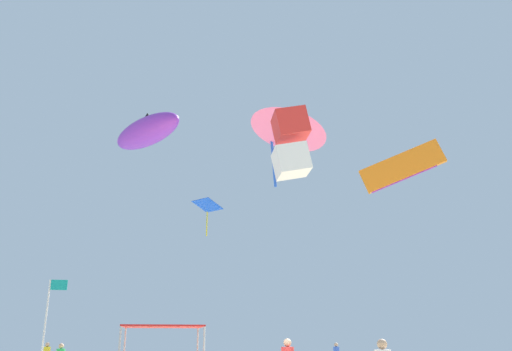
{
  "coord_description": "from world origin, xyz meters",
  "views": [
    {
      "loc": [
        -3.95,
        -17.16,
        1.83
      ],
      "look_at": [
        0.75,
        8.21,
        10.09
      ],
      "focal_mm": 35.99,
      "sensor_mm": 36.0,
      "label": 1
    }
  ],
  "objects": [
    {
      "name": "kite_diamond_blue",
      "position": [
        -0.2,
        26.45,
        12.9
      ],
      "size": [
        2.82,
        2.83,
        3.1
      ],
      "rotation": [
        0.0,
        0.0,
        5.42
      ],
      "color": "blue"
    },
    {
      "name": "canopy_tent",
      "position": [
        -3.74,
        2.31,
        2.18
      ],
      "size": [
        2.82,
        2.91,
        2.31
      ],
      "color": "#B2B2B7",
      "rests_on": "ground"
    },
    {
      "name": "kite_box_red",
      "position": [
        1.08,
        2.05,
        9.57
      ],
      "size": [
        1.57,
        1.38,
        2.97
      ],
      "rotation": [
        0.0,
        0.0,
        1.51
      ],
      "color": "red"
    },
    {
      "name": "kite_parafoil_orange",
      "position": [
        11.59,
        13.0,
        12.82
      ],
      "size": [
        5.42,
        2.64,
        3.47
      ],
      "rotation": [
        0.0,
        0.0,
        2.73
      ],
      "color": "orange"
    },
    {
      "name": "kite_inflatable_purple",
      "position": [
        -5.41,
        16.57,
        15.58
      ],
      "size": [
        5.8,
        6.79,
        2.6
      ],
      "rotation": [
        0.0,
        0.0,
        5.34
      ],
      "color": "purple"
    },
    {
      "name": "kite_delta_pink",
      "position": [
        2.32,
        6.93,
        12.55
      ],
      "size": [
        5.17,
        5.15,
        3.89
      ],
      "rotation": [
        0.0,
        0.0,
        5.03
      ],
      "color": "pink"
    },
    {
      "name": "banner_flag",
      "position": [
        -7.62,
        1.91,
        2.29
      ],
      "size": [
        0.61,
        0.06,
        3.81
      ],
      "color": "silver",
      "rests_on": "ground"
    }
  ]
}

